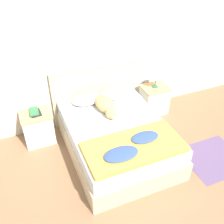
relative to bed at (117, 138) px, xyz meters
The scene contains 13 objects.
ground_plane 1.11m from the bed, 94.77° to the right, with size 16.00×16.00×0.00m, color #896647.
wall_back 1.46m from the bed, 94.88° to the left, with size 9.00×0.06×2.55m.
bed is the anchor object (origin of this frame).
headboard 1.02m from the bed, 90.00° to the left, with size 1.54×0.06×1.07m.
nightstand_left 1.32m from the bed, 146.08° to the left, with size 0.49×0.41×0.55m.
nightstand_right 1.32m from the bed, 33.92° to the left, with size 0.49×0.41×0.55m.
pillow_left 0.85m from the bed, 109.13° to the left, with size 0.47×0.35×0.13m.
pillow_right 0.85m from the bed, 70.87° to the left, with size 0.47×0.35×0.13m.
quilt 0.66m from the bed, 91.04° to the right, with size 1.34×0.68×0.11m.
dog 0.55m from the bed, 92.59° to the left, with size 0.28×0.69×0.20m.
book_stack 1.37m from the bed, 145.24° to the left, with size 0.18×0.24×0.05m.
table_lamp 1.43m from the bed, 34.43° to the left, with size 0.24×0.24×0.31m.
rug 1.56m from the bed, 29.10° to the right, with size 0.91×0.81×0.00m.
Camera 1 is at (-1.17, -1.74, 3.01)m, focal length 42.00 mm.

